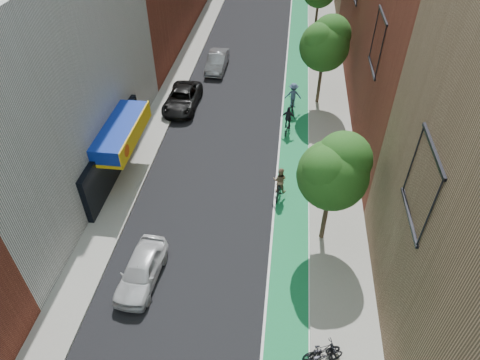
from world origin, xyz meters
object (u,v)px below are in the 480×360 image
(cyclist_lane_mid, at_px, (288,123))
(cyclist_lane_far, at_px, (293,98))
(parked_car_black, at_px, (182,99))
(parked_car_white, at_px, (141,270))
(parked_car_silver, at_px, (217,61))
(cyclist_lane_near, at_px, (279,185))

(cyclist_lane_mid, bearing_deg, cyclist_lane_far, -83.57)
(cyclist_lane_mid, relative_size, cyclist_lane_far, 0.90)
(parked_car_black, xyz_separation_m, cyclist_lane_mid, (8.06, -2.51, 0.08))
(parked_car_white, xyz_separation_m, cyclist_lane_far, (6.71, 16.45, 0.30))
(parked_car_black, relative_size, parked_car_silver, 1.15)
(cyclist_lane_near, distance_m, cyclist_lane_mid, 6.71)
(parked_car_white, relative_size, parked_car_black, 0.81)
(parked_car_silver, relative_size, cyclist_lane_near, 2.18)
(cyclist_lane_far, bearing_deg, cyclist_lane_near, 82.18)
(parked_car_black, distance_m, parked_car_silver, 6.80)
(parked_car_white, bearing_deg, cyclist_lane_mid, 67.77)
(cyclist_lane_far, bearing_deg, parked_car_black, -1.27)
(parked_car_black, xyz_separation_m, cyclist_lane_far, (8.31, 0.52, 0.30))
(cyclist_lane_far, bearing_deg, parked_car_silver, -47.09)
(parked_car_silver, xyz_separation_m, cyclist_lane_mid, (6.46, -9.12, 0.05))
(parked_car_black, relative_size, cyclist_lane_far, 2.28)
(cyclist_lane_near, distance_m, cyclist_lane_far, 9.75)
(cyclist_lane_mid, distance_m, cyclist_lane_far, 3.04)
(cyclist_lane_near, height_order, cyclist_lane_mid, cyclist_lane_near)
(parked_car_silver, distance_m, cyclist_lane_mid, 11.18)
(parked_car_black, distance_m, cyclist_lane_far, 8.33)
(parked_car_black, height_order, parked_car_silver, parked_car_silver)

